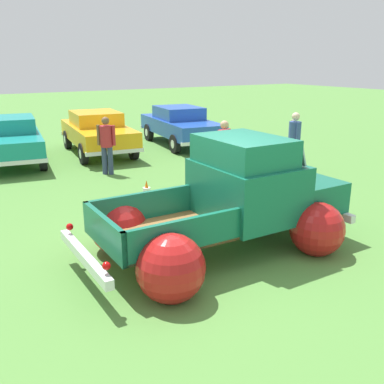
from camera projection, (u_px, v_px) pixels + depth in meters
name	position (u px, v px, depth m)	size (l,w,h in m)	color
ground_plane	(215.00, 252.00, 7.46)	(80.00, 80.00, 0.00)	#548C3D
vintage_pickup_truck	(234.00, 206.00, 7.43)	(4.65, 2.81, 1.96)	black
show_car_0	(9.00, 139.00, 13.64)	(2.55, 4.51, 1.43)	black
show_car_1	(97.00, 131.00, 15.09)	(2.32, 4.57, 1.43)	black
show_car_2	(180.00, 124.00, 16.67)	(2.37, 4.63, 1.43)	black
spectator_0	(106.00, 142.00, 12.28)	(0.48, 0.48, 1.62)	navy
spectator_1	(294.00, 139.00, 12.43)	(0.45, 0.52, 1.73)	#4C4742
spectator_2	(224.00, 148.00, 11.30)	(0.53, 0.44, 1.66)	gray
lane_cone_0	(147.00, 194.00, 9.60)	(0.36, 0.36, 0.63)	black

